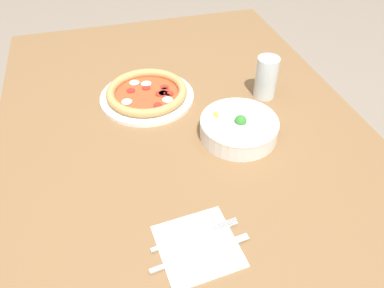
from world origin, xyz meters
The scene contains 8 objects.
ground_plane centered at (0.00, 0.00, 0.00)m, with size 8.00×8.00×0.00m, color gray.
dining_table centered at (0.00, 0.00, 0.66)m, with size 1.39×1.00×0.75m.
pizza centered at (-0.14, -0.07, 0.77)m, with size 0.28×0.28×0.04m.
bowl centered at (0.10, 0.13, 0.78)m, with size 0.21×0.21×0.07m.
napkin centered at (0.40, -0.07, 0.75)m, with size 0.17×0.17×0.00m.
fork centered at (0.38, -0.07, 0.76)m, with size 0.03×0.19×0.00m.
knife centered at (0.42, -0.08, 0.76)m, with size 0.04×0.21×0.01m.
glass centered at (-0.06, 0.28, 0.82)m, with size 0.07×0.07×0.13m.
Camera 1 is at (0.80, -0.19, 1.41)m, focal length 35.00 mm.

